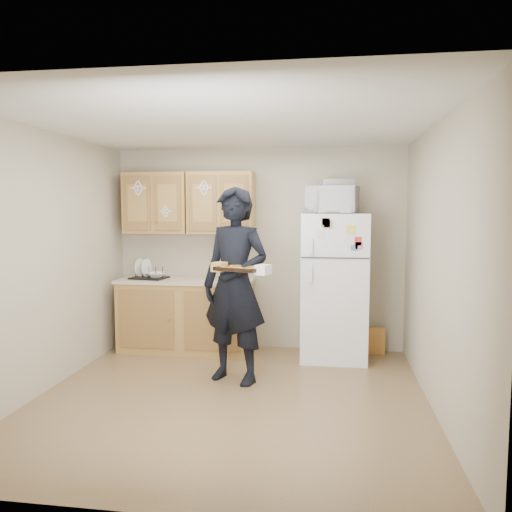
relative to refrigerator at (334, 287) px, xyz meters
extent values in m
plane|color=brown|center=(-0.95, -1.43, -0.85)|extent=(3.60, 3.60, 0.00)
plane|color=silver|center=(-0.95, -1.43, 1.65)|extent=(3.60, 3.60, 0.00)
cube|color=#ABA28B|center=(-0.95, 0.37, 0.40)|extent=(3.60, 0.04, 2.50)
cube|color=#ABA28B|center=(-0.95, -3.23, 0.40)|extent=(3.60, 0.04, 2.50)
cube|color=#ABA28B|center=(-2.75, -1.43, 0.40)|extent=(0.04, 3.60, 2.50)
cube|color=#ABA28B|center=(0.85, -1.43, 0.40)|extent=(0.04, 3.60, 2.50)
cube|color=white|center=(0.00, 0.00, 0.00)|extent=(0.75, 0.70, 1.70)
cube|color=olive|center=(-1.80, 0.05, -0.42)|extent=(1.60, 0.60, 0.86)
cube|color=beige|center=(-1.80, 0.05, 0.03)|extent=(1.64, 0.64, 0.04)
cube|color=olive|center=(-2.20, 0.18, 0.98)|extent=(0.80, 0.33, 0.75)
cube|color=olive|center=(-1.38, 0.18, 0.98)|extent=(0.80, 0.33, 0.75)
cube|color=#E4BD50|center=(0.52, 0.24, -0.69)|extent=(0.20, 0.07, 0.32)
imported|color=black|center=(-1.00, -0.94, 0.14)|extent=(0.84, 0.70, 1.97)
cube|color=black|center=(-0.89, -1.22, 0.33)|extent=(0.50, 0.44, 0.04)
cylinder|color=orange|center=(-1.01, -1.25, 0.35)|extent=(0.14, 0.14, 0.02)
cylinder|color=orange|center=(-0.82, -1.32, 0.35)|extent=(0.14, 0.14, 0.02)
cylinder|color=orange|center=(-0.96, -1.12, 0.35)|extent=(0.14, 0.14, 0.02)
cylinder|color=orange|center=(-0.77, -1.19, 0.35)|extent=(0.14, 0.14, 0.02)
imported|color=white|center=(-0.04, -0.05, 1.01)|extent=(0.62, 0.48, 0.31)
cube|color=silver|center=(0.03, -0.02, 1.20)|extent=(0.37, 0.27, 0.07)
cube|color=black|center=(-2.25, -0.01, 0.13)|extent=(0.45, 0.37, 0.17)
imported|color=silver|center=(-2.16, -0.01, 0.10)|extent=(0.30, 0.30, 0.06)
imported|color=white|center=(-1.32, -0.05, 0.14)|extent=(0.08, 0.08, 0.18)
camera|label=1|loc=(-0.07, -5.83, 0.89)|focal=35.00mm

